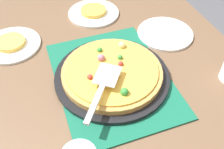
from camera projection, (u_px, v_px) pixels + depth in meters
dining_table at (112, 99)px, 0.95m from camera, size 1.40×1.00×0.75m
placemat at (112, 78)px, 0.87m from camera, size 0.48×0.36×0.01m
pizza_pan at (112, 76)px, 0.86m from camera, size 0.38×0.38×0.01m
pizza at (112, 72)px, 0.85m from camera, size 0.33×0.33×0.05m
plate_near_left at (94, 13)px, 1.14m from camera, size 0.22×0.22×0.01m
plate_far_right at (11, 45)px, 0.99m from camera, size 0.22×0.22×0.01m
plate_side at (165, 33)px, 1.04m from camera, size 0.22×0.22×0.01m
served_slice_left at (93, 11)px, 1.13m from camera, size 0.11×0.11×0.02m
served_slice_right at (10, 42)px, 0.98m from camera, size 0.11×0.11×0.02m
pizza_server at (102, 86)px, 0.76m from camera, size 0.21×0.17×0.01m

